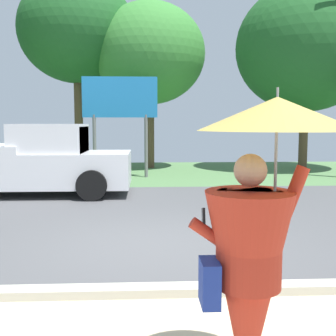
{
  "coord_description": "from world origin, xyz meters",
  "views": [
    {
      "loc": [
        -0.09,
        -6.54,
        1.9
      ],
      "look_at": [
        0.3,
        1.0,
        1.1
      ],
      "focal_mm": 45.28,
      "sensor_mm": 36.0,
      "label": 1
    }
  ],
  "objects_px": {
    "pickup_truck": "(33,162)",
    "tree_center_back": "(306,48)",
    "tree_right_far": "(77,30)",
    "roadside_billboard": "(120,104)",
    "monk_pedestrian": "(255,240)",
    "tree_right_mid": "(150,54)"
  },
  "relations": [
    {
      "from": "tree_center_back",
      "to": "tree_right_far",
      "type": "distance_m",
      "value": 9.52
    },
    {
      "from": "pickup_truck",
      "to": "tree_right_far",
      "type": "bearing_deg",
      "value": 85.25
    },
    {
      "from": "monk_pedestrian",
      "to": "tree_right_far",
      "type": "bearing_deg",
      "value": 93.48
    },
    {
      "from": "tree_right_far",
      "to": "tree_right_mid",
      "type": "bearing_deg",
      "value": -7.1
    },
    {
      "from": "roadside_billboard",
      "to": "pickup_truck",
      "type": "bearing_deg",
      "value": -120.94
    },
    {
      "from": "tree_right_mid",
      "to": "tree_right_far",
      "type": "height_order",
      "value": "tree_right_far"
    },
    {
      "from": "monk_pedestrian",
      "to": "tree_center_back",
      "type": "distance_m",
      "value": 16.07
    },
    {
      "from": "tree_right_mid",
      "to": "tree_right_far",
      "type": "distance_m",
      "value": 3.24
    },
    {
      "from": "roadside_billboard",
      "to": "tree_center_back",
      "type": "relative_size",
      "value": 0.46
    },
    {
      "from": "roadside_billboard",
      "to": "tree_right_far",
      "type": "height_order",
      "value": "tree_right_far"
    },
    {
      "from": "pickup_truck",
      "to": "tree_center_back",
      "type": "distance_m",
      "value": 11.89
    },
    {
      "from": "pickup_truck",
      "to": "tree_right_mid",
      "type": "height_order",
      "value": "tree_right_mid"
    },
    {
      "from": "tree_center_back",
      "to": "tree_right_mid",
      "type": "xyz_separation_m",
      "value": [
        -6.34,
        0.87,
        -0.16
      ]
    },
    {
      "from": "monk_pedestrian",
      "to": "pickup_truck",
      "type": "distance_m",
      "value": 9.43
    },
    {
      "from": "roadside_billboard",
      "to": "tree_center_back",
      "type": "bearing_deg",
      "value": 17.52
    },
    {
      "from": "tree_right_far",
      "to": "monk_pedestrian",
      "type": "bearing_deg",
      "value": -77.03
    },
    {
      "from": "monk_pedestrian",
      "to": "tree_center_back",
      "type": "bearing_deg",
      "value": 58.83
    },
    {
      "from": "monk_pedestrian",
      "to": "pickup_truck",
      "type": "bearing_deg",
      "value": 103.91
    },
    {
      "from": "pickup_truck",
      "to": "tree_center_back",
      "type": "bearing_deg",
      "value": 27.79
    },
    {
      "from": "monk_pedestrian",
      "to": "tree_right_far",
      "type": "distance_m",
      "value": 16.83
    },
    {
      "from": "monk_pedestrian",
      "to": "tree_right_mid",
      "type": "bearing_deg",
      "value": 82.63
    },
    {
      "from": "monk_pedestrian",
      "to": "roadside_billboard",
      "type": "bearing_deg",
      "value": 88.17
    }
  ]
}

